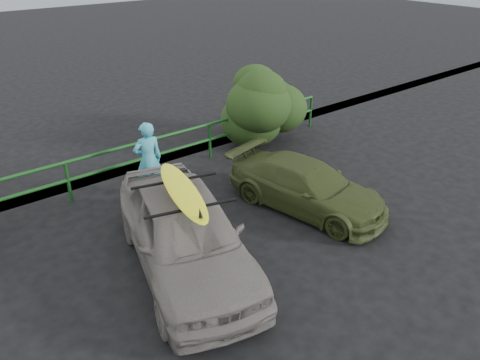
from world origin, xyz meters
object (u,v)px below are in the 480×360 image
object	(u,v)px
man	(148,160)
surfboard	(183,191)
guardrail	(109,170)
olive_vehicle	(307,186)
sedan	(185,233)

from	to	relation	value
man	surfboard	bearing A→B (deg)	83.26
guardrail	man	world-z (taller)	man
olive_vehicle	sedan	bearing A→B (deg)	171.51
man	surfboard	xyz separation A→B (m)	(-0.84, -2.94, 0.73)
man	surfboard	distance (m)	3.14
guardrail	olive_vehicle	bearing A→B (deg)	-49.03
guardrail	man	distance (m)	1.17
guardrail	olive_vehicle	size ratio (longest dim) A/B	3.69
man	guardrail	bearing A→B (deg)	-44.75
guardrail	sedan	world-z (taller)	sedan
sedan	man	bearing A→B (deg)	89.46
olive_vehicle	man	world-z (taller)	man
sedan	man	size ratio (longest dim) A/B	2.48
sedan	man	world-z (taller)	man
olive_vehicle	surfboard	distance (m)	3.53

